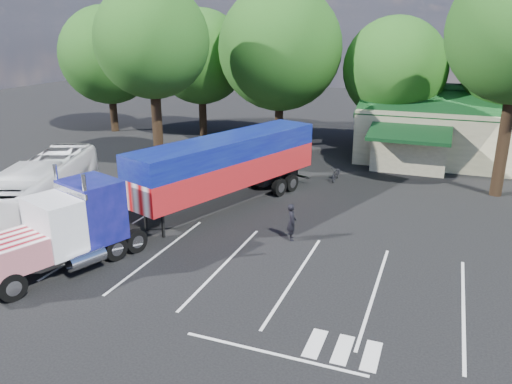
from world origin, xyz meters
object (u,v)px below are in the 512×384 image
(semi_truck, at_px, (193,176))
(woman, at_px, (292,222))
(silver_sedan, at_px, (396,153))
(bicycle, at_px, (336,173))
(tour_bus, at_px, (42,190))

(semi_truck, distance_m, woman, 5.84)
(silver_sedan, bearing_deg, bicycle, 177.68)
(semi_truck, relative_size, woman, 10.87)
(semi_truck, distance_m, silver_sedan, 17.97)
(tour_bus, bearing_deg, semi_truck, -1.51)
(semi_truck, height_order, tour_bus, semi_truck)
(bicycle, bearing_deg, silver_sedan, 62.49)
(semi_truck, height_order, bicycle, semi_truck)
(woman, distance_m, bicycle, 10.35)
(bicycle, distance_m, tour_bus, 17.97)
(bicycle, height_order, silver_sedan, silver_sedan)
(woman, height_order, silver_sedan, woman)
(bicycle, relative_size, tour_bus, 0.16)
(bicycle, bearing_deg, semi_truck, -119.16)
(semi_truck, distance_m, tour_bus, 8.06)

